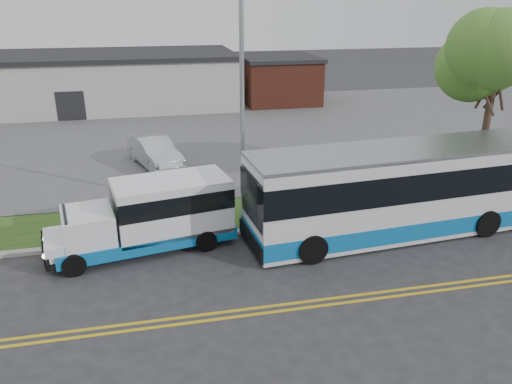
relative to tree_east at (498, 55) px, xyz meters
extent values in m
plane|color=#28282B|center=(-14.00, -3.00, -6.20)|extent=(140.00, 140.00, 0.00)
cube|color=gold|center=(-14.00, -6.85, -6.20)|extent=(70.00, 0.12, 0.01)
cube|color=gold|center=(-14.00, -7.15, -6.20)|extent=(70.00, 0.12, 0.01)
cube|color=#9E9B93|center=(-14.00, -1.90, -6.13)|extent=(80.00, 0.30, 0.15)
cube|color=#244717|center=(-14.00, -0.10, -6.15)|extent=(80.00, 3.30, 0.10)
cube|color=#4C4C4F|center=(-14.00, 14.00, -6.15)|extent=(80.00, 25.00, 0.10)
cube|color=#9E9E99|center=(-20.00, 24.00, -4.20)|extent=(25.00, 10.00, 4.00)
cube|color=black|center=(-20.00, 24.00, -2.03)|extent=(25.40, 10.40, 0.35)
cube|color=black|center=(-20.00, 19.05, -5.10)|extent=(2.00, 0.15, 2.20)
cube|color=brown|center=(-3.50, 23.00, -4.40)|extent=(6.00, 7.00, 3.60)
cube|color=black|center=(-3.50, 23.00, -2.45)|extent=(6.30, 7.30, 0.30)
cylinder|color=#3E2921|center=(0.00, 0.00, -3.72)|extent=(0.32, 0.32, 4.76)
ellipsoid|color=#396F27|center=(0.00, 0.00, 0.02)|extent=(5.20, 5.20, 4.42)
cylinder|color=gray|center=(-11.00, -0.20, -1.35)|extent=(0.18, 0.18, 9.50)
cube|color=#0E5F9E|center=(-14.96, -2.35, -5.70)|extent=(6.47, 3.19, 0.46)
cube|color=silver|center=(-13.97, -2.17, -4.66)|extent=(4.32, 2.79, 1.91)
cube|color=black|center=(-13.97, -2.17, -4.34)|extent=(4.34, 2.83, 0.68)
cube|color=silver|center=(-16.84, -2.70, -4.98)|extent=(1.97, 2.22, 1.09)
cube|color=black|center=(-17.51, -2.82, -4.79)|extent=(0.41, 1.72, 0.82)
cube|color=silver|center=(-17.82, -2.88, -5.43)|extent=(1.24, 2.00, 0.50)
cube|color=black|center=(-18.22, -2.96, -5.70)|extent=(0.47, 1.86, 0.46)
sphere|color=#FFD88C|center=(-18.14, -3.64, -5.48)|extent=(0.21, 0.21, 0.18)
sphere|color=#FFD88C|center=(-18.39, -2.29, -5.48)|extent=(0.21, 0.21, 0.18)
cylinder|color=black|center=(-17.28, -3.78, -5.82)|extent=(0.80, 0.39, 0.76)
cylinder|color=black|center=(-17.64, -1.85, -5.82)|extent=(0.80, 0.39, 0.76)
cylinder|color=black|center=(-12.90, -2.97, -5.82)|extent=(0.80, 0.39, 0.76)
cylinder|color=black|center=(-13.26, -1.03, -5.82)|extent=(0.80, 0.39, 0.76)
cube|color=silver|center=(-5.33, -2.98, -4.51)|extent=(12.20, 3.69, 3.17)
cube|color=#0E5F9E|center=(-5.33, -2.98, -5.60)|extent=(12.23, 3.71, 0.66)
cube|color=black|center=(-5.33, -2.98, -3.91)|extent=(12.25, 3.74, 1.04)
cube|color=black|center=(-11.26, -3.46, -4.13)|extent=(0.31, 2.51, 1.75)
cube|color=black|center=(-11.34, -3.47, -5.71)|extent=(0.35, 2.73, 0.55)
cube|color=gray|center=(-5.33, -2.98, -2.90)|extent=(12.20, 3.69, 0.13)
cylinder|color=black|center=(-9.47, -4.61, -5.68)|extent=(1.07, 0.43, 1.05)
cylinder|color=black|center=(-9.68, -2.04, -5.68)|extent=(1.07, 0.43, 1.05)
cylinder|color=black|center=(-2.39, -4.04, -5.68)|extent=(1.07, 0.43, 1.05)
cylinder|color=black|center=(-2.60, -1.47, -5.68)|extent=(1.07, 0.43, 1.05)
cylinder|color=black|center=(-0.75, -1.32, -5.68)|extent=(1.07, 0.43, 1.05)
imported|color=#ADB0B4|center=(-14.36, 6.93, -5.35)|extent=(3.01, 4.88, 1.52)
camera|label=1|loc=(-14.54, -18.89, 2.25)|focal=35.00mm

